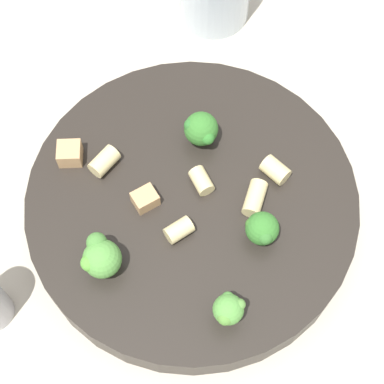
{
  "coord_description": "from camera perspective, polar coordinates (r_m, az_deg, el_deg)",
  "views": [
    {
      "loc": [
        -0.09,
        -0.21,
        0.52
      ],
      "look_at": [
        0.0,
        0.0,
        0.04
      ],
      "focal_mm": 60.0,
      "sensor_mm": 36.0,
      "label": 1
    }
  ],
  "objects": [
    {
      "name": "rigatoni_3",
      "position": [
        0.53,
        5.61,
        -0.55
      ],
      "size": [
        0.03,
        0.03,
        0.02
      ],
      "primitive_type": "cylinder",
      "rotation": [
        1.57,
        0.0,
        2.43
      ],
      "color": "beige",
      "rests_on": "pasta_bowl"
    },
    {
      "name": "rigatoni_2",
      "position": [
        0.54,
        0.85,
        1.0
      ],
      "size": [
        0.02,
        0.02,
        0.01
      ],
      "primitive_type": "cylinder",
      "rotation": [
        1.57,
        0.0,
        0.05
      ],
      "color": "beige",
      "rests_on": "pasta_bowl"
    },
    {
      "name": "rigatoni_4",
      "position": [
        0.54,
        7.42,
        1.95
      ],
      "size": [
        0.02,
        0.03,
        0.02
      ],
      "primitive_type": "cylinder",
      "rotation": [
        1.57,
        0.0,
        0.39
      ],
      "color": "beige",
      "rests_on": "pasta_bowl"
    },
    {
      "name": "broccoli_floret_0",
      "position": [
        0.55,
        0.79,
        5.59
      ],
      "size": [
        0.03,
        0.03,
        0.03
      ],
      "color": "#9EC175",
      "rests_on": "pasta_bowl"
    },
    {
      "name": "broccoli_floret_2",
      "position": [
        0.5,
        -8.13,
        -5.72
      ],
      "size": [
        0.03,
        0.04,
        0.03
      ],
      "color": "#84AD60",
      "rests_on": "pasta_bowl"
    },
    {
      "name": "ground_plane",
      "position": [
        0.57,
        0.0,
        -1.89
      ],
      "size": [
        2.0,
        2.0,
        0.0
      ],
      "primitive_type": "plane",
      "color": "#BCB29E"
    },
    {
      "name": "chicken_chunk_1",
      "position": [
        0.56,
        -10.81,
        3.39
      ],
      "size": [
        0.03,
        0.03,
        0.02
      ],
      "primitive_type": "cube",
      "rotation": [
        0.0,
        0.0,
        2.77
      ],
      "color": "tan",
      "rests_on": "pasta_bowl"
    },
    {
      "name": "rigatoni_1",
      "position": [
        0.52,
        -1.17,
        -3.39
      ],
      "size": [
        0.02,
        0.02,
        0.01
      ],
      "primitive_type": "cylinder",
      "rotation": [
        1.57,
        0.0,
        1.76
      ],
      "color": "beige",
      "rests_on": "pasta_bowl"
    },
    {
      "name": "rigatoni_0",
      "position": [
        0.55,
        -7.81,
        2.72
      ],
      "size": [
        0.03,
        0.03,
        0.02
      ],
      "primitive_type": "cylinder",
      "rotation": [
        1.57,
        0.0,
        2.06
      ],
      "color": "beige",
      "rests_on": "pasta_bowl"
    },
    {
      "name": "pasta_bowl",
      "position": [
        0.55,
        0.0,
        -1.07
      ],
      "size": [
        0.28,
        0.28,
        0.03
      ],
      "color": "#28231E",
      "rests_on": "ground_plane"
    },
    {
      "name": "broccoli_floret_3",
      "position": [
        0.48,
        3.25,
        -10.42
      ],
      "size": [
        0.02,
        0.02,
        0.03
      ],
      "color": "#84AD60",
      "rests_on": "pasta_bowl"
    },
    {
      "name": "chicken_chunk_0",
      "position": [
        0.53,
        -4.19,
        -0.61
      ],
      "size": [
        0.02,
        0.02,
        0.01
      ],
      "primitive_type": "cube",
      "rotation": [
        0.0,
        0.0,
        0.14
      ],
      "color": "tan",
      "rests_on": "pasta_bowl"
    },
    {
      "name": "broccoli_floret_1",
      "position": [
        0.51,
        6.24,
        -3.3
      ],
      "size": [
        0.03,
        0.03,
        0.03
      ],
      "color": "#9EC175",
      "rests_on": "pasta_bowl"
    }
  ]
}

